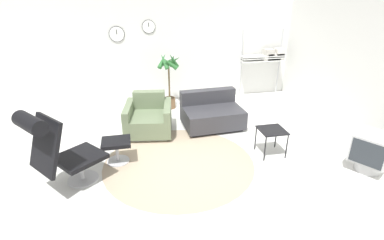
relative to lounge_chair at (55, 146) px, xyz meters
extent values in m
plane|color=silver|center=(1.73, 0.41, -0.69)|extent=(12.00, 12.00, 0.00)
cube|color=silver|center=(1.73, 3.34, 0.71)|extent=(12.00, 0.06, 2.80)
cylinder|color=black|center=(0.82, 3.30, 0.92)|extent=(0.34, 0.01, 0.34)
cylinder|color=white|center=(0.82, 3.30, 0.92)|extent=(0.32, 0.02, 0.32)
cube|color=black|center=(0.82, 3.28, 0.97)|extent=(0.01, 0.01, 0.10)
cylinder|color=black|center=(1.53, 3.30, 1.06)|extent=(0.30, 0.01, 0.30)
cylinder|color=white|center=(1.53, 3.30, 1.06)|extent=(0.28, 0.02, 0.28)
cube|color=black|center=(1.53, 3.28, 1.10)|extent=(0.01, 0.01, 0.08)
cube|color=silver|center=(5.03, 0.41, 0.71)|extent=(0.06, 12.00, 2.80)
cylinder|color=tan|center=(1.67, 0.33, -0.69)|extent=(2.39, 2.39, 0.01)
cylinder|color=#BCBCC1|center=(0.23, 0.19, -0.68)|extent=(0.62, 0.62, 0.02)
cylinder|color=#BCBCC1|center=(0.23, 0.19, -0.52)|extent=(0.06, 0.06, 0.31)
cube|color=black|center=(0.23, 0.19, -0.32)|extent=(0.83, 0.83, 0.06)
cube|color=black|center=(-0.09, -0.08, 0.06)|extent=(0.58, 0.63, 0.71)
cylinder|color=black|center=(-0.19, -0.15, 0.40)|extent=(0.48, 0.53, 0.20)
cylinder|color=#BCBCC1|center=(0.72, 0.58, -0.68)|extent=(0.36, 0.36, 0.02)
cylinder|color=#BCBCC1|center=(0.72, 0.58, -0.52)|extent=(0.05, 0.05, 0.30)
cube|color=black|center=(0.72, 0.58, -0.34)|extent=(0.45, 0.38, 0.06)
cube|color=silver|center=(1.30, 1.51, -0.66)|extent=(0.80, 0.81, 0.06)
cube|color=#667556|center=(1.30, 1.51, -0.47)|extent=(0.74, 0.95, 0.33)
cube|color=#667556|center=(1.35, 1.85, -0.13)|extent=(0.63, 0.28, 0.34)
cube|color=#667556|center=(1.66, 1.45, -0.37)|extent=(0.26, 0.87, 0.52)
cube|color=#667556|center=(0.94, 1.57, -0.37)|extent=(0.26, 0.87, 0.52)
cube|color=black|center=(2.56, 1.54, -0.67)|extent=(1.06, 0.77, 0.05)
cube|color=#333338|center=(2.56, 1.54, -0.47)|extent=(1.18, 0.90, 0.35)
cube|color=#333338|center=(2.54, 1.86, -0.16)|extent=(1.14, 0.26, 0.28)
cube|color=black|center=(3.22, 0.31, -0.25)|extent=(0.42, 0.42, 0.02)
cylinder|color=black|center=(3.03, 0.12, -0.48)|extent=(0.02, 0.02, 0.43)
cylinder|color=black|center=(3.41, 0.12, -0.48)|extent=(0.02, 0.02, 0.43)
cylinder|color=black|center=(3.03, 0.49, -0.48)|extent=(0.02, 0.02, 0.43)
cylinder|color=black|center=(3.41, 0.49, -0.48)|extent=(0.02, 0.02, 0.43)
cylinder|color=#B7B7B7|center=(4.47, -0.47, -0.60)|extent=(0.38, 0.38, 0.18)
cube|color=#B7B7B7|center=(4.47, -0.47, -0.30)|extent=(0.69, 0.69, 0.43)
cube|color=#282D33|center=(4.25, -0.60, -0.30)|extent=(0.24, 0.38, 0.37)
cylinder|color=brown|center=(1.87, 2.73, -0.57)|extent=(0.26, 0.26, 0.25)
cylinder|color=#382819|center=(1.87, 2.73, -0.46)|extent=(0.24, 0.24, 0.02)
cylinder|color=brown|center=(1.87, 2.73, -0.09)|extent=(0.04, 0.04, 0.72)
cone|color=#2D6B33|center=(1.96, 2.74, 0.40)|extent=(0.14, 0.28, 0.32)
cone|color=#2D6B33|center=(2.00, 2.84, 0.37)|extent=(0.33, 0.36, 0.29)
cone|color=#2D6B33|center=(1.86, 2.88, 0.35)|extent=(0.37, 0.12, 0.24)
cone|color=#2D6B33|center=(1.75, 2.81, 0.40)|extent=(0.28, 0.35, 0.33)
cone|color=#2D6B33|center=(1.77, 2.68, 0.41)|extent=(0.22, 0.31, 0.34)
cone|color=#2D6B33|center=(1.87, 2.57, 0.40)|extent=(0.38, 0.12, 0.33)
cone|color=#2D6B33|center=(1.97, 2.64, 0.43)|extent=(0.30, 0.32, 0.37)
cylinder|color=#BCBCC1|center=(3.74, 3.20, 0.13)|extent=(0.03, 0.03, 1.64)
cylinder|color=#BCBCC1|center=(4.77, 3.20, 0.13)|extent=(0.03, 0.03, 1.64)
cube|color=white|center=(4.25, 3.08, 0.22)|extent=(1.09, 0.28, 0.02)
cube|color=white|center=(4.25, 3.08, 0.29)|extent=(1.09, 0.28, 0.02)
cube|color=white|center=(4.25, 3.08, 0.34)|extent=(1.09, 0.28, 0.02)
cube|color=beige|center=(4.54, 3.07, 0.31)|extent=(0.42, 0.24, 0.15)
cube|color=silver|center=(4.66, 3.07, 0.40)|extent=(0.22, 0.24, 0.20)
cube|color=#B7B2A8|center=(4.38, 3.07, 0.42)|extent=(0.22, 0.24, 0.15)
cube|color=beige|center=(4.45, 3.07, 0.29)|extent=(0.43, 0.24, 0.11)
camera|label=1|loc=(1.02, -3.70, 1.89)|focal=28.00mm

